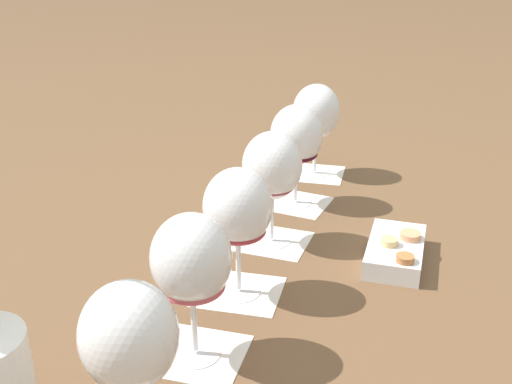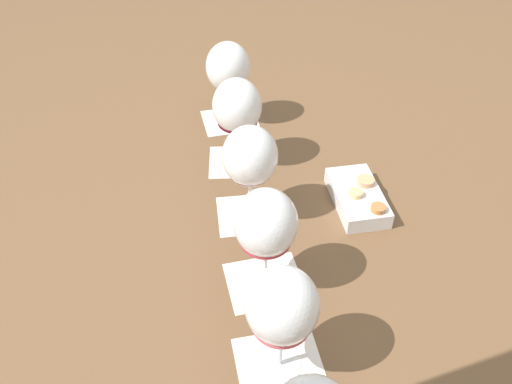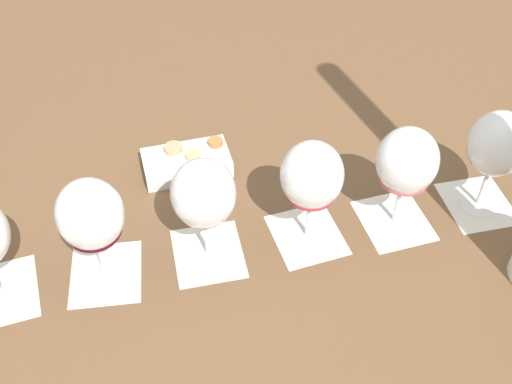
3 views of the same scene
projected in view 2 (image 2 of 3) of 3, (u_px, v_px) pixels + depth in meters
The scene contains 12 objects.
ground_plane at pixel (253, 247), 0.92m from camera, with size 8.00×8.00×0.00m, color brown.
tasting_card_1 at pixel (279, 364), 0.75m from camera, with size 0.13×0.14×0.00m.
tasting_card_2 at pixel (265, 282), 0.86m from camera, with size 0.13×0.14×0.00m.
tasting_card_3 at pixel (251, 214), 0.98m from camera, with size 0.14×0.15×0.00m.
tasting_card_4 at pixel (239, 162), 1.09m from camera, with size 0.14×0.15×0.00m.
tasting_card_5 at pixel (230, 120), 1.21m from camera, with size 0.13×0.14×0.00m.
wine_glass_1 at pixel (282, 309), 0.67m from camera, with size 0.09×0.09×0.18m.
wine_glass_2 at pixel (266, 226), 0.78m from camera, with size 0.09×0.09×0.18m.
wine_glass_3 at pixel (250, 160), 0.90m from camera, with size 0.09×0.09×0.18m.
wine_glass_4 at pixel (237, 109), 1.01m from camera, with size 0.09×0.09×0.18m.
wine_glass_5 at pixel (228, 70), 1.13m from camera, with size 0.09×0.09×0.18m.
snack_dish at pixel (358, 197), 0.99m from camera, with size 0.17×0.12×0.04m.
Camera 2 is at (-0.57, 0.28, 0.67)m, focal length 38.00 mm.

